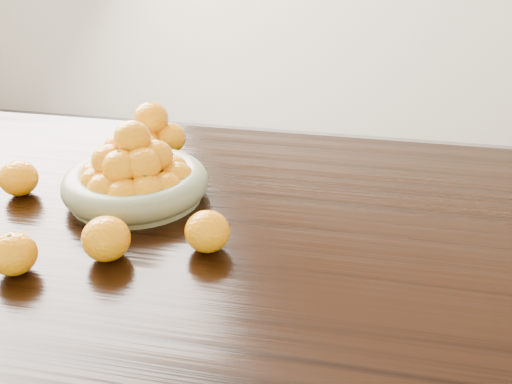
% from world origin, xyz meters
% --- Properties ---
extents(dining_table, '(2.00, 1.00, 0.75)m').
position_xyz_m(dining_table, '(0.00, 0.00, 0.66)').
color(dining_table, black).
rests_on(dining_table, ground).
extents(fruit_bowl, '(0.30, 0.30, 0.17)m').
position_xyz_m(fruit_bowl, '(-0.23, 0.06, 0.80)').
color(fruit_bowl, gray).
rests_on(fruit_bowl, dining_table).
extents(orange_pyramid, '(0.15, 0.15, 0.13)m').
position_xyz_m(orange_pyramid, '(-0.29, 0.30, 0.80)').
color(orange_pyramid, '#FFA007').
rests_on(orange_pyramid, dining_table).
extents(loose_orange_0, '(0.08, 0.08, 0.07)m').
position_xyz_m(loose_orange_0, '(-0.33, -0.24, 0.79)').
color(loose_orange_0, '#FFA007').
rests_on(loose_orange_0, dining_table).
extents(loose_orange_1, '(0.08, 0.08, 0.08)m').
position_xyz_m(loose_orange_1, '(-0.20, -0.17, 0.79)').
color(loose_orange_1, '#FFA007').
rests_on(loose_orange_1, dining_table).
extents(loose_orange_2, '(0.08, 0.08, 0.07)m').
position_xyz_m(loose_orange_2, '(-0.03, -0.11, 0.79)').
color(loose_orange_2, '#FFA007').
rests_on(loose_orange_2, dining_table).
extents(loose_orange_3, '(0.08, 0.08, 0.08)m').
position_xyz_m(loose_orange_3, '(-0.48, 0.02, 0.79)').
color(loose_orange_3, '#FFA007').
rests_on(loose_orange_3, dining_table).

